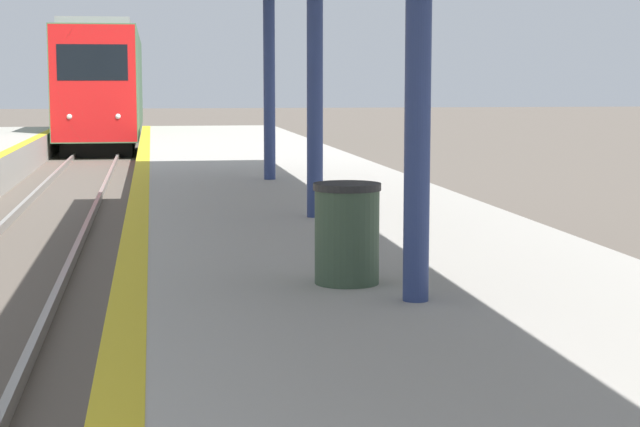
{
  "coord_description": "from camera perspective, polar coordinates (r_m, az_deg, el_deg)",
  "views": [
    {
      "loc": [
        1.87,
        -1.47,
        2.57
      ],
      "look_at": [
        5.5,
        21.71,
        -0.35
      ],
      "focal_mm": 60.0,
      "sensor_mm": 36.0,
      "label": 1
    }
  ],
  "objects": [
    {
      "name": "train",
      "position": [
        45.41,
        -11.35,
        6.7
      ],
      "size": [
        2.81,
        20.11,
        4.66
      ],
      "color": "black",
      "rests_on": "ground"
    },
    {
      "name": "trash_bin",
      "position": [
        9.1,
        1.45,
        -1.05
      ],
      "size": [
        0.58,
        0.58,
        0.86
      ],
      "color": "#384C38",
      "rests_on": "platform_right"
    }
  ]
}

